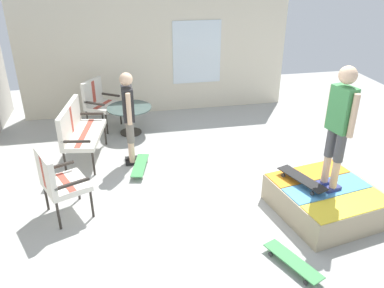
% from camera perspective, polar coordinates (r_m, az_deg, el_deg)
% --- Properties ---
extents(ground_plane, '(12.00, 12.00, 0.10)m').
position_cam_1_polar(ground_plane, '(6.18, 4.21, -7.62)').
color(ground_plane, '#A8A8A3').
extents(house_facade, '(0.23, 6.00, 2.65)m').
position_cam_1_polar(house_facade, '(9.01, -5.11, 12.94)').
color(house_facade, beige).
rests_on(house_facade, ground_plane).
extents(skate_ramp, '(1.61, 2.03, 0.42)m').
position_cam_1_polar(skate_ramp, '(5.94, 19.06, -7.70)').
color(skate_ramp, tan).
rests_on(skate_ramp, ground_plane).
extents(patio_bench, '(1.32, 0.75, 1.02)m').
position_cam_1_polar(patio_bench, '(7.13, -16.37, 2.28)').
color(patio_bench, '#2D2823').
rests_on(patio_bench, ground_plane).
extents(patio_chair_near_house, '(0.82, 0.80, 1.02)m').
position_cam_1_polar(patio_chair_near_house, '(8.45, -13.59, 6.34)').
color(patio_chair_near_house, '#2D2823').
rests_on(patio_chair_near_house, ground_plane).
extents(patio_chair_by_wall, '(0.79, 0.75, 1.02)m').
position_cam_1_polar(patio_chair_by_wall, '(5.63, -19.16, -4.84)').
color(patio_chair_by_wall, '#2D2823').
rests_on(patio_chair_by_wall, ground_plane).
extents(patio_table, '(0.90, 0.90, 0.57)m').
position_cam_1_polar(patio_table, '(8.07, -9.09, 4.23)').
color(patio_table, '#2D2823').
rests_on(patio_table, ground_plane).
extents(person_watching, '(0.48, 0.25, 1.64)m').
position_cam_1_polar(person_watching, '(6.69, -9.25, 4.56)').
color(person_watching, black).
rests_on(person_watching, ground_plane).
extents(person_skater, '(0.47, 0.30, 1.73)m').
position_cam_1_polar(person_skater, '(5.39, 20.78, 3.24)').
color(person_skater, navy).
rests_on(person_skater, skate_ramp).
extents(skateboard_by_bench, '(0.82, 0.38, 0.10)m').
position_cam_1_polar(skateboard_by_bench, '(6.78, -7.60, -3.15)').
color(skateboard_by_bench, '#3F8C4C').
rests_on(skateboard_by_bench, ground_plane).
extents(skateboard_spare, '(0.82, 0.49, 0.10)m').
position_cam_1_polar(skateboard_spare, '(4.98, 14.50, -16.24)').
color(skateboard_spare, '#3F8C4C').
rests_on(skateboard_spare, ground_plane).
extents(skateboard_on_ramp, '(0.82, 0.46, 0.10)m').
position_cam_1_polar(skateboard_on_ramp, '(5.74, 15.75, -4.94)').
color(skateboard_on_ramp, black).
rests_on(skateboard_on_ramp, skate_ramp).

